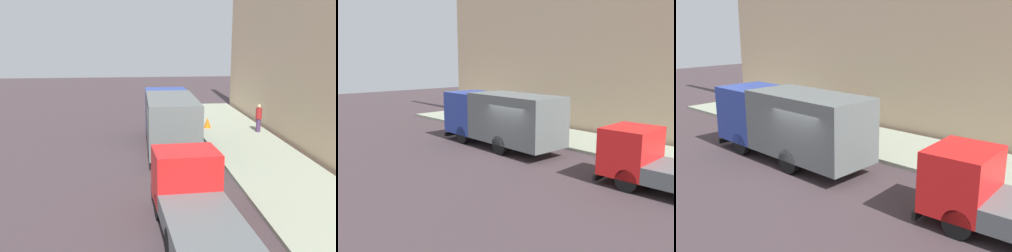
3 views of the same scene
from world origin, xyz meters
The scene contains 7 objects.
ground centered at (0.00, 0.00, 0.00)m, with size 80.00×80.00×0.00m, color #3F3236.
sidewalk centered at (5.14, 0.00, 0.08)m, with size 4.27×30.00×0.16m, color #949D87.
building_facade centered at (7.77, 0.00, 5.74)m, with size 0.50×30.00×11.49m, color #CDAD88.
large_utility_truck centered at (0.83, 1.76, 1.67)m, with size 2.57×7.76×2.96m.
small_flatbed_truck centered at (0.60, -7.14, 1.02)m, with size 2.41×5.65×2.21m.
pedestrian_walking centered at (6.58, 4.49, 1.05)m, with size 0.48×0.48×1.69m.
traffic_cone_orange centered at (3.71, 5.90, 0.49)m, with size 0.46×0.46×0.66m, color orange.
Camera 2 is at (-11.99, -12.54, 4.70)m, focal length 38.60 mm.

